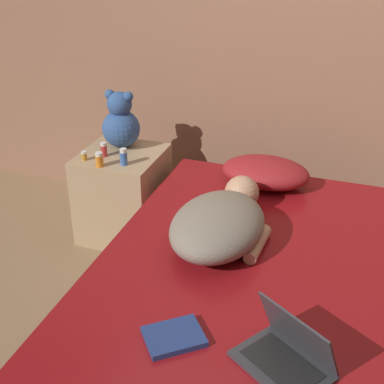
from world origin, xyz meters
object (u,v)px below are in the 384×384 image
laptop (288,353)px  bottle_blue (124,157)px  bottle_orange (99,160)px  pillow (265,172)px  bottle_red (104,150)px  teddy_bear (121,123)px  bottle_amber (84,156)px  book (174,337)px  person_lying (221,222)px

laptop → bottle_blue: (-1.14, 1.12, 0.09)m
bottle_orange → bottle_blue: (0.12, 0.07, 0.01)m
pillow → bottle_red: bearing=-172.7°
teddy_bear → bottle_amber: 0.31m
laptop → pillow: bearing=138.6°
teddy_bear → laptop: bearing=-46.9°
bottle_red → bottle_amber: bearing=-133.4°
teddy_bear → book: bearing=-57.9°
pillow → bottle_red: (-0.95, -0.12, 0.05)m
person_lying → bottle_red: (-0.87, 0.51, 0.03)m
laptop → bottle_amber: (-1.39, 1.10, 0.07)m
bottle_red → bottle_orange: same height
person_lying → bottle_blue: (-0.71, 0.44, 0.04)m
laptop → teddy_bear: 1.87m
bottle_amber → bottle_blue: 0.25m
bottle_red → bottle_amber: 0.12m
person_lying → laptop: (0.44, -0.67, -0.05)m
pillow → bottle_amber: (-1.03, -0.21, 0.04)m
person_lying → pillow: bearing=86.3°
pillow → bottle_blue: 0.81m
teddy_bear → bottle_amber: size_ratio=6.40×
bottle_red → teddy_bear: bearing=78.3°
pillow → laptop: bearing=-74.7°
person_lying → book: size_ratio=2.88×
book → person_lying: bearing=92.0°
person_lying → bottle_orange: 0.91m
laptop → teddy_bear: bearing=166.4°
bottle_amber → book: bearing=-48.7°
teddy_bear → bottle_amber: teddy_bear is taller
bottle_blue → teddy_bear: bearing=117.8°
bottle_amber → bottle_blue: bottle_blue is taller
person_lying → bottle_amber: size_ratio=13.81×
pillow → book: bearing=-92.3°
teddy_bear → bottle_red: size_ratio=4.09×
bottle_amber → bottle_orange: bearing=-20.7°
pillow → laptop: (0.36, -1.31, -0.03)m
book → laptop: bearing=1.9°
person_lying → book: 0.69m
bottle_orange → bottle_blue: bearing=29.2°
laptop → bottle_red: laptop is taller
book → teddy_bear: bearing=122.1°
person_lying → teddy_bear: 1.09m
bottle_amber → book: (0.98, -1.11, -0.11)m
bottle_red → bottle_amber: size_ratio=1.56×
bottle_red → laptop: bearing=-42.3°
bottle_blue → laptop: bearing=-44.3°
pillow → bottle_orange: bearing=-164.1°
person_lying → bottle_blue: 0.84m
pillow → book: size_ratio=1.86×
bottle_orange → book: (0.85, -1.07, -0.12)m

